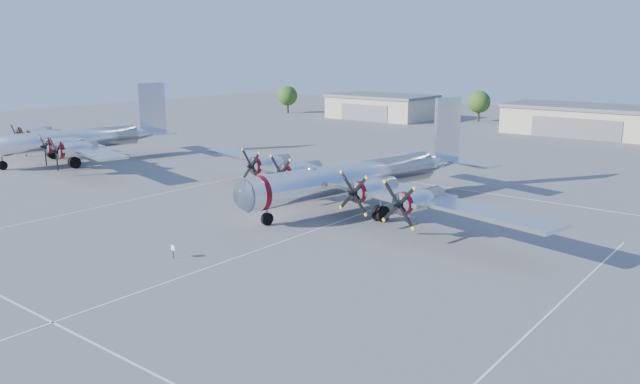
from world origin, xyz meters
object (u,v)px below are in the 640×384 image
Objects in this scene: hangar_center at (587,120)px; bomber_west at (76,162)px; tree_west at (479,102)px; tree_far_west at (288,96)px; info_placard at (173,249)px; main_bomber_b29 at (357,206)px; hangar_west at (382,106)px.

bomber_west is (-47.54, -74.38, -2.71)m from hangar_center.
bomber_west is (-22.54, -82.41, -4.22)m from tree_west.
hangar_center is at bearing -17.82° from tree_west.
info_placard is (66.37, -88.42, -3.50)m from tree_far_west.
info_placard is (-3.63, -92.39, -1.99)m from hangar_center.
main_bomber_b29 is (-2.02, -70.71, -2.71)m from hangar_center.
hangar_center reaches higher than main_bomber_b29.
hangar_west reaches higher than main_bomber_b29.
tree_far_west is (-25.00, -3.96, 1.51)m from hangar_west.
tree_west is 85.54m from bomber_west.
tree_far_west is (-70.00, -3.96, 1.51)m from hangar_center.
main_bomber_b29 is (67.98, -66.74, -4.22)m from tree_far_west.
tree_far_west is at bearing -165.07° from tree_west.
hangar_west reaches higher than bomber_west.
info_placard is at bearing -81.79° from main_bomber_b29.
hangar_center is at bearing -0.00° from hangar_west.
hangar_center is 70.79m from main_bomber_b29.
hangar_west is 0.79× the size of hangar_center.
hangar_west is at bearing 100.35° from bomber_west.
tree_far_west is 46.57m from tree_west.
main_bomber_b29 is (42.98, -70.71, -2.71)m from hangar_west.
hangar_center is 0.62× the size of main_bomber_b29.
tree_west is 82.14m from main_bomber_b29.
hangar_west is at bearing 180.00° from hangar_center.
hangar_center is at bearing 100.81° from main_bomber_b29.
tree_far_west is at bearing 120.00° from bomber_west.
main_bomber_b29 is 1.16× the size of bomber_west.
tree_far_west is at bearing -176.76° from hangar_center.
tree_west is (45.00, 12.00, 0.00)m from tree_far_west.
main_bomber_b29 is at bearing 16.92° from bomber_west.
hangar_center is 0.72× the size of bomber_west.
hangar_center is 4.31× the size of tree_west.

